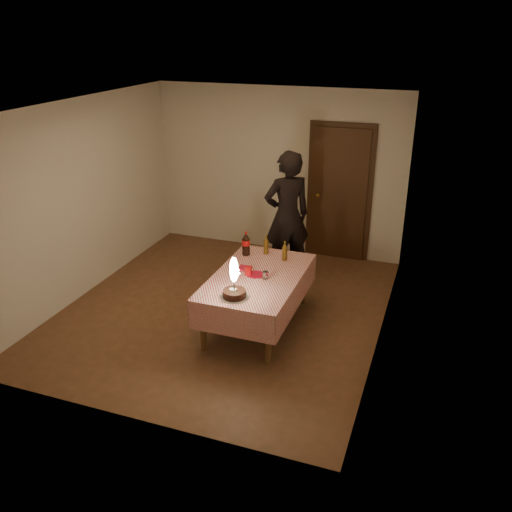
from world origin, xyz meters
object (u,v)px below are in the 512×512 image
Objects in this scene: cola_bottle at (246,244)px; photographer at (287,216)px; dining_table at (257,282)px; amber_bottle_right at (285,252)px; amber_bottle_left at (266,245)px; red_cup at (248,271)px; clear_cup at (265,275)px; birthday_cake at (234,287)px; red_plate at (256,274)px.

photographer reaches higher than cola_bottle.
dining_table is 0.61m from amber_bottle_right.
amber_bottle_left and amber_bottle_right have the same top height.
amber_bottle_right is at bearing 63.18° from red_cup.
amber_bottle_left is at bearing 108.25° from clear_cup.
amber_bottle_right is at bearing -0.09° from cola_bottle.
dining_table is at bearing 8.47° from red_cup.
amber_bottle_right reaches higher than red_cup.
red_cup is 1.48m from photographer.
dining_table is at bearing 158.46° from clear_cup.
photographer reaches higher than red_cup.
birthday_cake reaches higher than red_plate.
birthday_cake is at bearing -95.12° from dining_table.
cola_bottle reaches higher than amber_bottle_left.
photographer is at bearing 88.51° from red_cup.
red_cup is 0.31× the size of cola_bottle.
red_cup is at bearing 95.49° from birthday_cake.
dining_table is 7.82× the size of red_plate.
amber_bottle_right reaches higher than clear_cup.
photographer is (0.05, 0.78, 0.15)m from amber_bottle_left.
photographer reaches higher than clear_cup.
red_plate is 2.44× the size of clear_cup.
red_plate is at bearing 19.05° from red_cup.
cola_bottle is (-0.30, 1.15, 0.03)m from birthday_cake.
dining_table is at bearing 84.88° from birthday_cake.
cola_bottle reaches higher than red_cup.
clear_cup is at bearing -71.75° from amber_bottle_left.
dining_table is 0.18m from red_cup.
red_plate is 0.58m from amber_bottle_right.
birthday_cake is 2.06m from photographer.
amber_bottle_left is (-0.06, 1.28, -0.01)m from birthday_cake.
clear_cup is 0.05× the size of photographer.
dining_table is at bearing -57.13° from cola_bottle.
amber_bottle_right is at bearing 69.41° from red_plate.
clear_cup is (0.23, -0.03, -0.01)m from red_cup.
dining_table is 0.69m from cola_bottle.
dining_table is 1.50m from photographer.
red_cup is 0.39× the size of amber_bottle_right.
red_cup is at bearing -171.53° from dining_table.
red_cup is at bearing -160.95° from red_plate.
birthday_cake is 1.28m from amber_bottle_left.
cola_bottle is 0.17× the size of photographer.
birthday_cake is 1.51× the size of cola_bottle.
birthday_cake is 2.17× the size of red_plate.
clear_cup is at bearing -7.47° from red_cup.
cola_bottle is at bearing -151.94° from amber_bottle_left.
amber_bottle_right is (0.20, 0.53, 0.11)m from red_plate.
red_cup is 0.23m from clear_cup.
red_cup is at bearing -66.76° from cola_bottle.
red_plate is at bearing -58.62° from cola_bottle.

